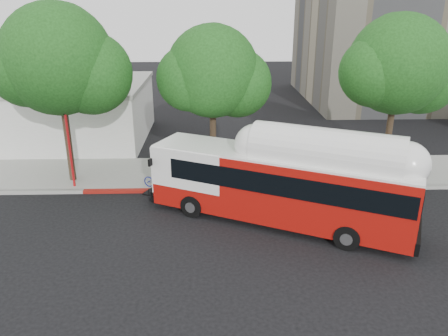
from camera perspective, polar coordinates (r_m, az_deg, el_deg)
The scene contains 10 objects.
ground at distance 20.22m, azimuth 1.61°, elevation -7.46°, with size 120.00×120.00×0.00m, color black.
sidewalk at distance 26.09m, azimuth 0.79°, elevation -0.56°, with size 60.00×5.00×0.15m, color gray.
curb_strip at distance 23.69m, azimuth 1.07°, elevation -2.85°, with size 60.00×0.30×0.15m, color gray.
red_curb_segment at distance 23.74m, azimuth -6.19°, elevation -2.91°, with size 10.00×0.32×0.16m, color maroon.
street_tree_left at distance 24.67m, azimuth -19.75°, elevation 12.70°, with size 6.67×5.80×9.74m.
street_tree_mid at distance 24.13m, azimuth -0.53°, elevation 12.04°, with size 5.75×5.00×8.62m.
street_tree_right at distance 26.10m, azimuth 22.60°, elevation 11.94°, with size 6.21×5.40×9.18m.
low_commercial_bldg at distance 35.09m, azimuth -23.45°, elevation 6.85°, with size 16.20×10.20×4.25m.
transit_bus at distance 19.92m, azimuth 7.39°, elevation -2.46°, with size 12.45×7.57×3.78m.
signal_pole at distance 24.62m, azimuth -19.50°, elevation 2.35°, with size 0.13×0.42×4.46m.
Camera 1 is at (-1.12, -17.79, 9.55)m, focal length 35.00 mm.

